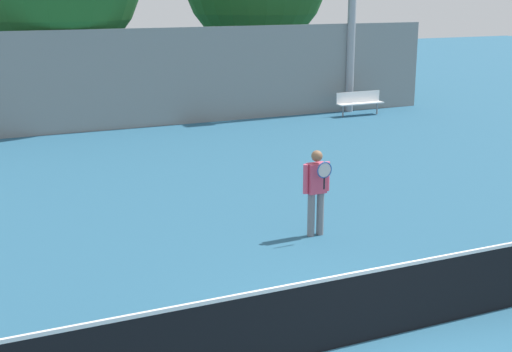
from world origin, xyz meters
name	(u,v)px	position (x,y,z in m)	size (l,w,h in m)	color
ground_plane	(371,340)	(0.00, 0.00, 0.00)	(100.00, 100.00, 0.00)	#285B7A
tennis_net	(373,304)	(0.00, 0.00, 0.52)	(11.54, 0.09, 1.03)	black
tennis_player	(316,188)	(1.40, 4.01, 0.95)	(0.57, 0.40, 1.67)	slate
bench_courtside_far	(359,101)	(9.61, 15.23, 0.55)	(1.88, 0.40, 0.87)	white
back_fence	(96,81)	(0.00, 16.23, 1.67)	(25.79, 0.06, 3.34)	gray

